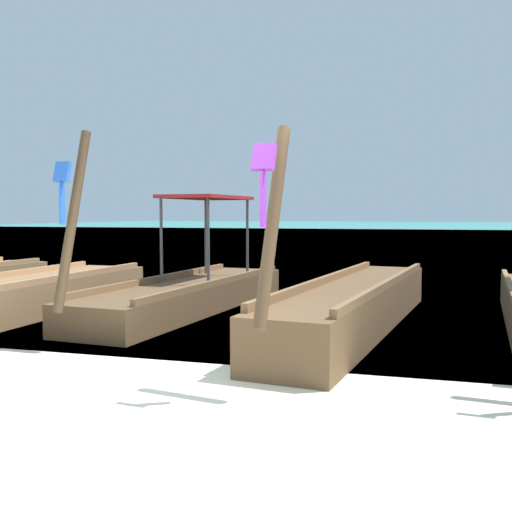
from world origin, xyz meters
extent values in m
plane|color=beige|center=(0.00, 0.00, 0.00)|extent=(120.00, 120.00, 0.00)
plane|color=#2DB29E|center=(0.00, 61.20, 0.00)|extent=(120.00, 120.00, 0.00)
cube|color=olive|center=(-3.94, 3.34, 0.28)|extent=(1.42, 5.69, 0.56)
cube|color=#AF7F52|center=(-3.35, 3.33, 0.61)|extent=(0.22, 5.20, 0.10)
cube|color=brown|center=(-1.58, 4.55, 0.23)|extent=(1.80, 5.80, 0.46)
cube|color=brown|center=(-2.16, 4.60, 0.51)|extent=(0.58, 5.23, 0.10)
cube|color=brown|center=(-0.99, 4.49, 0.51)|extent=(0.58, 5.23, 0.10)
cylinder|color=brown|center=(-1.86, 1.55, 1.56)|extent=(0.19, 0.74, 2.23)
cube|color=blue|center=(-1.88, 1.39, 2.14)|extent=(0.21, 0.14, 0.25)
cube|color=blue|center=(-1.88, 1.37, 1.76)|extent=(0.04, 0.08, 0.51)
cylinder|color=#4C4C51|center=(-2.03, 4.45, 1.18)|extent=(0.05, 0.05, 1.44)
cylinder|color=#4C4C51|center=(-1.15, 4.36, 1.18)|extent=(0.05, 0.05, 1.44)
cylinder|color=#4C4C51|center=(-1.86, 6.15, 1.18)|extent=(0.05, 0.05, 1.44)
cylinder|color=#4C4C51|center=(-0.99, 6.07, 1.18)|extent=(0.05, 0.05, 1.44)
cube|color=#AD2323|center=(-1.51, 5.26, 1.93)|extent=(1.25, 2.01, 0.06)
cube|color=brown|center=(1.35, 3.68, 0.31)|extent=(1.78, 6.30, 0.63)
cube|color=brown|center=(0.89, 3.73, 0.68)|extent=(0.79, 5.69, 0.10)
cube|color=brown|center=(1.81, 3.62, 0.68)|extent=(0.79, 5.69, 0.10)
cylinder|color=brown|center=(0.94, 0.43, 1.54)|extent=(0.21, 0.74, 1.86)
cube|color=purple|center=(0.92, 0.23, 2.13)|extent=(0.22, 0.16, 0.25)
cube|color=purple|center=(0.91, 0.21, 1.77)|extent=(0.04, 0.08, 0.49)
cube|color=brown|center=(3.46, 4.15, 0.57)|extent=(0.53, 5.38, 0.10)
camera|label=1|loc=(2.28, -4.84, 1.64)|focal=41.85mm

